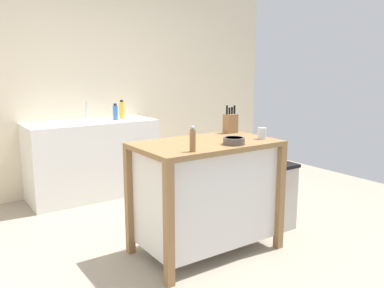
{
  "coord_description": "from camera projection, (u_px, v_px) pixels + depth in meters",
  "views": [
    {
      "loc": [
        -1.62,
        -2.62,
        1.5
      ],
      "look_at": [
        0.23,
        0.09,
        0.87
      ],
      "focal_mm": 37.15,
      "sensor_mm": 36.0,
      "label": 1
    }
  ],
  "objects": [
    {
      "name": "drinking_cup",
      "position": [
        262.0,
        133.0,
        3.28
      ],
      "size": [
        0.07,
        0.07,
        0.09
      ],
      "color": "silver",
      "rests_on": "kitchen_island"
    },
    {
      "name": "bowl_stoneware_deep",
      "position": [
        234.0,
        141.0,
        3.05
      ],
      "size": [
        0.17,
        0.17,
        0.05
      ],
      "color": "#564C47",
      "rests_on": "kitchen_island"
    },
    {
      "name": "kitchen_island",
      "position": [
        206.0,
        191.0,
        3.24
      ],
      "size": [
        1.14,
        0.68,
        0.92
      ],
      "color": "olive",
      "rests_on": "ground"
    },
    {
      "name": "pepper_grinder",
      "position": [
        193.0,
        139.0,
        2.77
      ],
      "size": [
        0.04,
        0.04,
        0.18
      ],
      "color": "olive",
      "rests_on": "kitchen_island"
    },
    {
      "name": "trash_bin",
      "position": [
        275.0,
        196.0,
        3.73
      ],
      "size": [
        0.36,
        0.28,
        0.63
      ],
      "color": "#B7B2A8",
      "rests_on": "ground"
    },
    {
      "name": "wall_back",
      "position": [
        80.0,
        85.0,
        4.81
      ],
      "size": [
        5.63,
        0.1,
        2.6
      ],
      "primitive_type": "cube",
      "color": "beige",
      "rests_on": "ground"
    },
    {
      "name": "ground_plane",
      "position": [
        176.0,
        252.0,
        3.3
      ],
      "size": [
        6.63,
        6.63,
        0.0
      ],
      "primitive_type": "plane",
      "color": "gray",
      "rests_on": "ground"
    },
    {
      "name": "sink_counter",
      "position": [
        93.0,
        159.0,
        4.68
      ],
      "size": [
        1.47,
        0.6,
        0.89
      ],
      "color": "silver",
      "rests_on": "ground"
    },
    {
      "name": "knife_block",
      "position": [
        230.0,
        123.0,
        3.59
      ],
      "size": [
        0.11,
        0.09,
        0.25
      ],
      "color": "olive",
      "rests_on": "kitchen_island"
    },
    {
      "name": "sink_faucet",
      "position": [
        86.0,
        111.0,
        4.69
      ],
      "size": [
        0.02,
        0.02,
        0.22
      ],
      "color": "#B7BCC1",
      "rests_on": "sink_counter"
    },
    {
      "name": "bottle_spray_cleaner",
      "position": [
        115.0,
        112.0,
        4.71
      ],
      "size": [
        0.06,
        0.06,
        0.2
      ],
      "color": "blue",
      "rests_on": "sink_counter"
    },
    {
      "name": "bottle_dish_soap",
      "position": [
        122.0,
        110.0,
        4.85
      ],
      "size": [
        0.06,
        0.06,
        0.23
      ],
      "color": "yellow",
      "rests_on": "sink_counter"
    }
  ]
}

